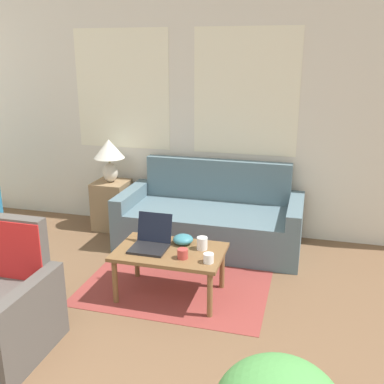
% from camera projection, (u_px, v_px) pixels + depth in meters
% --- Properties ---
extents(wall_back, '(6.54, 0.06, 2.60)m').
position_uv_depth(wall_back, '(190.00, 114.00, 4.89)').
color(wall_back, silver).
rests_on(wall_back, ground_plane).
extents(rug, '(1.59, 1.86, 0.01)m').
position_uv_depth(rug, '(188.00, 267.00, 4.26)').
color(rug, brown).
rests_on(rug, ground_plane).
extents(couch, '(1.86, 0.85, 0.85)m').
position_uv_depth(couch, '(211.00, 221.00, 4.72)').
color(couch, slate).
rests_on(couch, ground_plane).
extents(side_table, '(0.37, 0.37, 0.55)m').
position_uv_depth(side_table, '(112.00, 205.00, 5.15)').
color(side_table, '#937551').
rests_on(side_table, ground_plane).
extents(table_lamp, '(0.34, 0.34, 0.48)m').
position_uv_depth(table_lamp, '(109.00, 154.00, 4.97)').
color(table_lamp, beige).
rests_on(table_lamp, side_table).
extents(coffee_table, '(0.88, 0.56, 0.41)m').
position_uv_depth(coffee_table, '(170.00, 256.00, 3.67)').
color(coffee_table, brown).
rests_on(coffee_table, ground_plane).
extents(laptop, '(0.29, 0.32, 0.26)m').
position_uv_depth(laptop, '(151.00, 241.00, 3.69)').
color(laptop, black).
rests_on(laptop, coffee_table).
extents(cup_navy, '(0.09, 0.09, 0.10)m').
position_uv_depth(cup_navy, '(202.00, 243.00, 3.66)').
color(cup_navy, white).
rests_on(cup_navy, coffee_table).
extents(cup_yellow, '(0.08, 0.08, 0.08)m').
position_uv_depth(cup_yellow, '(183.00, 254.00, 3.50)').
color(cup_yellow, '#B23D38').
rests_on(cup_yellow, coffee_table).
extents(cup_white, '(0.08, 0.08, 0.07)m').
position_uv_depth(cup_white, '(209.00, 258.00, 3.43)').
color(cup_white, white).
rests_on(cup_white, coffee_table).
extents(snack_bowl, '(0.17, 0.17, 0.08)m').
position_uv_depth(snack_bowl, '(183.00, 239.00, 3.77)').
color(snack_bowl, teal).
rests_on(snack_bowl, coffee_table).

